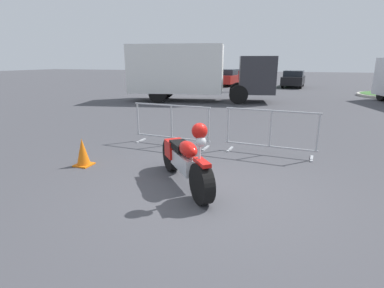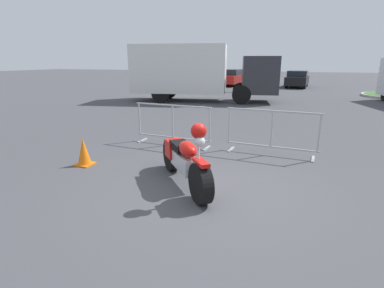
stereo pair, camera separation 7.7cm
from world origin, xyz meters
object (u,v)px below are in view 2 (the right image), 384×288
at_px(motorcycle, 184,159).
at_px(parked_car_tan, 200,77).
at_px(box_truck, 196,71).
at_px(parked_car_green, 263,78).
at_px(parked_car_black, 297,79).
at_px(crowd_barrier_near, 173,124).
at_px(traffic_cone, 84,152).
at_px(crowd_barrier_far, 271,132).
at_px(parked_car_red, 231,77).
at_px(pedestrian, 244,79).
at_px(parked_car_yellow, 172,77).

distance_m(motorcycle, parked_car_tan, 22.90).
xyz_separation_m(box_truck, parked_car_green, (2.20, 10.96, -0.88)).
relative_size(parked_car_tan, parked_car_black, 1.06).
height_order(crowd_barrier_near, parked_car_green, parked_car_green).
distance_m(box_truck, traffic_cone, 10.97).
bearing_deg(traffic_cone, crowd_barrier_far, 30.20).
bearing_deg(crowd_barrier_far, parked_car_green, 98.03).
xyz_separation_m(parked_car_red, pedestrian, (2.09, -5.01, 0.20)).
bearing_deg(parked_car_tan, crowd_barrier_near, -159.63).
bearing_deg(motorcycle, parked_car_red, 150.37).
height_order(parked_car_yellow, parked_car_black, parked_car_yellow).
height_order(box_truck, parked_car_black, box_truck).
bearing_deg(traffic_cone, motorcycle, -5.31).
bearing_deg(parked_car_tan, motorcycle, -158.30).
relative_size(motorcycle, crowd_barrier_near, 0.84).
bearing_deg(parked_car_yellow, motorcycle, -151.85).
relative_size(motorcycle, parked_car_yellow, 0.44).
relative_size(crowd_barrier_far, pedestrian, 1.27).
distance_m(box_truck, parked_car_black, 12.29).
bearing_deg(parked_car_red, parked_car_yellow, 97.15).
height_order(crowd_barrier_near, parked_car_tan, parked_car_tan).
distance_m(parked_car_yellow, parked_car_green, 8.38).
bearing_deg(pedestrian, parked_car_red, -47.88).
bearing_deg(parked_car_red, traffic_cone, -171.33).
distance_m(box_truck, pedestrian, 6.23).
bearing_deg(parked_car_red, pedestrian, -153.67).
relative_size(parked_car_tan, traffic_cone, 7.34).
relative_size(crowd_barrier_far, parked_car_tan, 0.50).
xyz_separation_m(motorcycle, traffic_cone, (-2.39, 0.22, -0.19)).
relative_size(crowd_barrier_near, parked_car_black, 0.52).
distance_m(parked_car_black, pedestrian, 6.26).
relative_size(parked_car_green, pedestrian, 2.67).
xyz_separation_m(crowd_barrier_far, parked_car_yellow, (-11.15, 19.36, 0.14)).
height_order(box_truck, parked_car_yellow, box_truck).
relative_size(box_truck, pedestrian, 4.73).
bearing_deg(box_truck, motorcycle, -83.52).
bearing_deg(parked_car_yellow, traffic_cone, -157.10).
relative_size(motorcycle, parked_car_tan, 0.42).
height_order(crowd_barrier_far, pedestrian, pedestrian).
xyz_separation_m(parked_car_tan, parked_car_black, (8.38, 0.45, -0.04)).
bearing_deg(crowd_barrier_far, crowd_barrier_near, 180.00).
xyz_separation_m(motorcycle, parked_car_yellow, (-9.89, 21.70, 0.21)).
bearing_deg(crowd_barrier_near, parked_car_green, 90.74).
distance_m(crowd_barrier_near, pedestrian, 14.72).
height_order(parked_car_yellow, parked_car_tan, parked_car_tan).
height_order(parked_car_yellow, parked_car_red, parked_car_red).
bearing_deg(box_truck, traffic_cone, -95.14).
distance_m(crowd_barrier_far, box_truck, 10.06).
distance_m(crowd_barrier_near, parked_car_green, 19.65).
relative_size(crowd_barrier_near, parked_car_yellow, 0.52).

